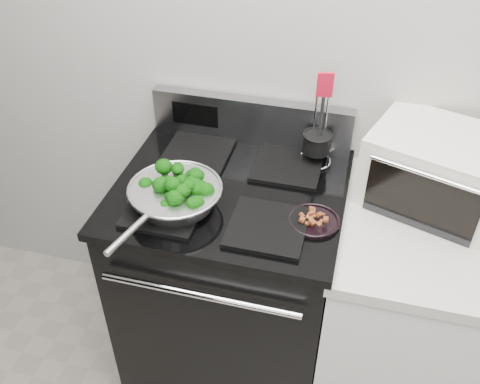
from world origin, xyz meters
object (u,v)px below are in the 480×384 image
(skillet, at_px, (175,195))
(bacon_plate, at_px, (314,218))
(utensil_holder, at_px, (316,147))
(toaster_oven, at_px, (438,170))
(gas_range, at_px, (231,279))

(skillet, height_order, bacon_plate, skillet)
(skillet, height_order, utensil_holder, utensil_holder)
(utensil_holder, height_order, toaster_oven, utensil_holder)
(gas_range, height_order, toaster_oven, toaster_oven)
(skillet, relative_size, utensil_holder, 1.32)
(gas_range, height_order, utensil_holder, utensil_holder)
(bacon_plate, bearing_deg, toaster_oven, 34.51)
(skillet, bearing_deg, toaster_oven, 34.28)
(gas_range, xyz_separation_m, skillet, (-0.14, -0.15, 0.51))
(skillet, distance_m, toaster_oven, 0.87)
(skillet, xyz_separation_m, bacon_plate, (0.45, 0.04, -0.03))
(bacon_plate, distance_m, utensil_holder, 0.34)
(gas_range, distance_m, toaster_oven, 0.89)
(skillet, xyz_separation_m, toaster_oven, (0.82, 0.29, 0.05))
(bacon_plate, height_order, toaster_oven, toaster_oven)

